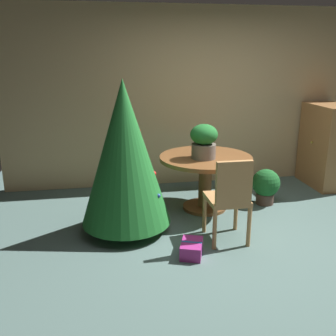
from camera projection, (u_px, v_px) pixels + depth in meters
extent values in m
plane|color=#4C6660|center=(257.00, 245.00, 4.06)|extent=(6.60, 6.60, 0.00)
cube|color=tan|center=(206.00, 98.00, 5.77)|extent=(6.00, 0.10, 2.60)
cylinder|color=brown|center=(204.00, 207.00, 5.02)|extent=(0.56, 0.56, 0.04)
cylinder|color=brown|center=(205.00, 183.00, 4.93)|extent=(0.17, 0.17, 0.61)
cylinder|color=brown|center=(206.00, 158.00, 4.83)|extent=(1.16, 1.16, 0.05)
cylinder|color=#665B51|center=(204.00, 151.00, 4.71)|extent=(0.30, 0.30, 0.18)
ellipsoid|color=#1E6628|center=(204.00, 134.00, 4.65)|extent=(0.34, 0.34, 0.25)
sphere|color=#E5A8B2|center=(213.00, 133.00, 4.63)|extent=(0.09, 0.09, 0.09)
sphere|color=#E5A8B2|center=(213.00, 132.00, 4.72)|extent=(0.06, 0.06, 0.06)
sphere|color=#E5A8B2|center=(206.00, 132.00, 4.58)|extent=(0.07, 0.07, 0.07)
sphere|color=#E5A8B2|center=(211.00, 129.00, 4.62)|extent=(0.07, 0.07, 0.07)
cylinder|color=#B27F4C|center=(204.00, 214.00, 4.30)|extent=(0.04, 0.04, 0.44)
cylinder|color=#B27F4C|center=(236.00, 212.00, 4.36)|extent=(0.04, 0.04, 0.44)
cylinder|color=#B27F4C|center=(215.00, 229.00, 3.93)|extent=(0.04, 0.04, 0.44)
cylinder|color=#B27F4C|center=(249.00, 227.00, 3.99)|extent=(0.04, 0.04, 0.44)
cube|color=#B27F4C|center=(227.00, 199.00, 4.07)|extent=(0.41, 0.44, 0.05)
cube|color=#B27F4C|center=(234.00, 183.00, 3.82)|extent=(0.37, 0.05, 0.45)
cylinder|color=brown|center=(127.00, 225.00, 4.40)|extent=(0.10, 0.10, 0.11)
cone|color=#1E6628|center=(125.00, 153.00, 4.16)|extent=(1.00, 1.00, 1.59)
sphere|color=#2D51A8|center=(159.00, 196.00, 4.16)|extent=(0.05, 0.05, 0.05)
sphere|color=silver|center=(116.00, 180.00, 3.96)|extent=(0.06, 0.06, 0.06)
sphere|color=red|center=(154.00, 174.00, 4.34)|extent=(0.06, 0.06, 0.06)
sphere|color=red|center=(139.00, 131.00, 4.13)|extent=(0.04, 0.04, 0.04)
cube|color=#9E287A|center=(192.00, 249.00, 3.84)|extent=(0.30, 0.36, 0.14)
cube|color=#1E569E|center=(192.00, 249.00, 3.84)|extent=(0.21, 0.10, 0.14)
cube|color=#9E6B3D|center=(327.00, 146.00, 5.76)|extent=(0.49, 0.83, 1.22)
sphere|color=#B29338|center=(312.00, 142.00, 5.70)|extent=(0.04, 0.04, 0.04)
cylinder|color=#4C382D|center=(265.00, 198.00, 5.17)|extent=(0.23, 0.23, 0.14)
sphere|color=#195623|center=(266.00, 183.00, 5.10)|extent=(0.37, 0.37, 0.37)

